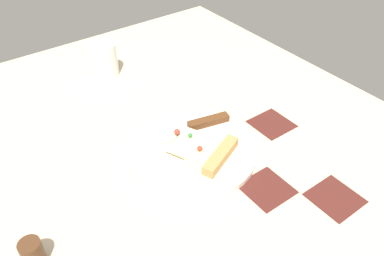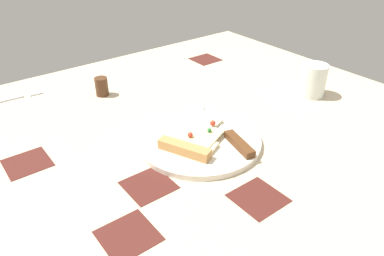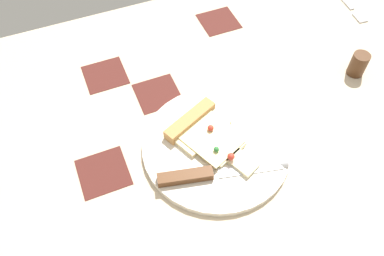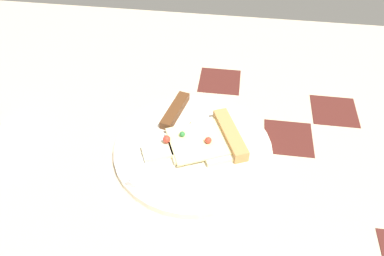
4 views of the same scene
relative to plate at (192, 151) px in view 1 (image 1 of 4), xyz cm
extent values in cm
cube|color=#C6B293|center=(-8.69, -5.21, -2.17)|extent=(114.43, 114.43, 3.00)
cube|color=#4C1E19|center=(17.40, 5.86, -0.77)|extent=(9.00, 9.00, 0.20)
cube|color=#4C1E19|center=(3.03, 21.63, -0.77)|extent=(9.00, 9.00, 0.20)
cube|color=#4C1E19|center=(27.00, 14.88, -0.77)|extent=(9.00, 9.00, 0.20)
cylinder|color=silver|center=(0.00, 0.00, 0.00)|extent=(28.46, 28.46, 1.34)
cube|color=beige|center=(3.66, 1.61, 1.17)|extent=(9.92, 12.48, 1.00)
cube|color=beige|center=(-1.37, -0.60, 1.17)|extent=(8.02, 8.85, 1.00)
cube|color=beige|center=(-5.95, -2.62, 1.17)|extent=(6.21, 5.39, 1.00)
cube|color=#F2E099|center=(0.92, 0.40, 1.82)|extent=(12.86, 12.45, 0.30)
cube|color=tan|center=(6.41, 2.82, 1.77)|extent=(7.21, 12.03, 2.20)
sphere|color=red|center=(2.69, 0.09, 2.57)|extent=(1.20, 1.20, 1.20)
sphere|color=red|center=(-4.60, -0.71, 2.65)|extent=(1.36, 1.36, 1.36)
sphere|color=#2D7A38|center=(-2.10, 1.04, 2.48)|extent=(1.02, 1.02, 1.02)
cube|color=silver|center=(-7.36, -3.44, 0.82)|extent=(4.64, 12.14, 0.30)
cone|color=silver|center=(-8.71, -9.28, 0.82)|extent=(2.40, 2.40, 2.00)
cube|color=#593319|center=(-4.67, 8.26, 1.47)|extent=(4.39, 10.24, 1.60)
cylinder|color=silver|center=(-41.51, -0.06, 3.98)|extent=(7.35, 7.35, 9.30)
cylinder|color=#4C2D19|center=(6.49, -36.95, 2.00)|extent=(3.67, 3.67, 5.35)
camera|label=1|loc=(51.65, -37.71, 58.24)|focal=36.78mm
camera|label=2|loc=(45.01, 55.72, 46.44)|focal=34.51mm
camera|label=3|loc=(-36.43, 20.02, 63.18)|focal=36.66mm
camera|label=4|loc=(6.01, -44.59, 49.67)|focal=34.58mm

